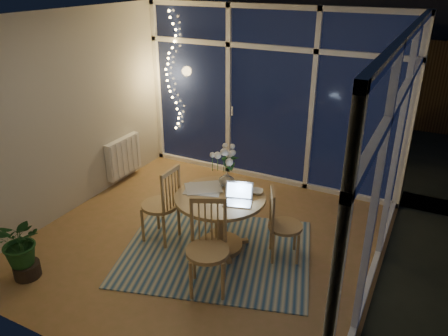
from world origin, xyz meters
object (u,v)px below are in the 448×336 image
(chair_left, at_px, (160,203))
(flower_vase, at_px, (227,178))
(laptop, at_px, (238,194))
(chair_front, at_px, (208,249))
(chair_right, at_px, (285,224))
(dining_table, at_px, (220,223))
(potted_plant, at_px, (22,247))

(chair_left, relative_size, flower_vase, 4.71)
(laptop, height_order, flower_vase, laptop)
(chair_front, bearing_deg, chair_right, 35.44)
(dining_table, height_order, flower_vase, flower_vase)
(dining_table, xyz_separation_m, laptop, (0.25, -0.07, 0.46))
(chair_front, xyz_separation_m, laptop, (0.02, 0.64, 0.32))
(potted_plant, bearing_deg, flower_vase, 46.65)
(potted_plant, bearing_deg, chair_right, 34.06)
(chair_front, relative_size, flower_vase, 4.73)
(chair_left, distance_m, potted_plant, 1.54)
(dining_table, relative_size, laptop, 3.38)
(chair_left, bearing_deg, laptop, 95.33)
(chair_right, distance_m, laptop, 0.66)
(flower_vase, bearing_deg, potted_plant, -133.35)
(flower_vase, bearing_deg, dining_table, -79.66)
(dining_table, distance_m, chair_front, 0.76)
(dining_table, bearing_deg, chair_front, -72.19)
(chair_front, relative_size, potted_plant, 1.31)
(laptop, distance_m, flower_vase, 0.43)
(laptop, bearing_deg, chair_front, -108.07)
(chair_left, bearing_deg, chair_right, 102.97)
(dining_table, relative_size, chair_front, 1.04)
(dining_table, distance_m, laptop, 0.53)
(chair_left, bearing_deg, chair_front, 60.34)
(chair_left, relative_size, chair_right, 1.13)
(dining_table, relative_size, chair_right, 1.18)
(chair_left, relative_size, chair_front, 1.00)
(laptop, bearing_deg, flower_vase, 116.39)
(flower_vase, bearing_deg, chair_right, -5.72)
(dining_table, distance_m, flower_vase, 0.52)
(laptop, relative_size, potted_plant, 0.40)
(chair_left, distance_m, flower_vase, 0.85)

